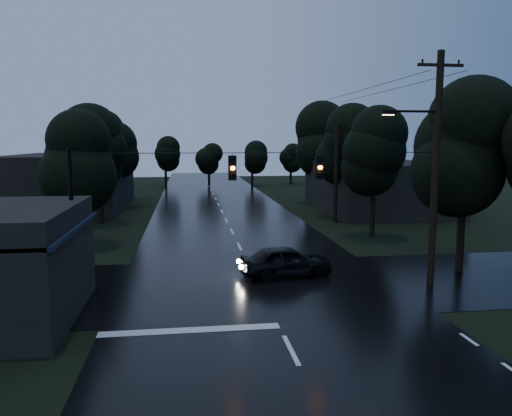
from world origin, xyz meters
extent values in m
cube|color=black|center=(0.00, 30.00, 0.00)|extent=(12.00, 120.00, 0.02)
cube|color=black|center=(0.00, 12.00, 0.00)|extent=(60.00, 9.00, 0.02)
cube|color=black|center=(-7.00, 9.00, 3.20)|extent=(0.30, 7.00, 0.15)
cylinder|color=black|center=(-7.20, 6.00, 1.50)|extent=(0.10, 0.10, 3.00)
cylinder|color=black|center=(-7.20, 12.00, 1.50)|extent=(0.10, 0.10, 3.00)
cube|color=#EDB35F|center=(-7.05, 7.50, 2.50)|extent=(0.06, 1.60, 0.50)
cube|color=#EDB35F|center=(-7.05, 10.20, 2.50)|extent=(0.06, 1.20, 0.50)
cube|color=black|center=(14.00, 34.00, 2.20)|extent=(10.00, 14.00, 4.40)
cube|color=black|center=(-14.00, 40.00, 2.50)|extent=(10.00, 16.00, 5.00)
cylinder|color=black|center=(7.50, 11.00, 5.00)|extent=(0.30, 0.30, 10.00)
cube|color=black|center=(7.50, 11.00, 9.40)|extent=(2.00, 0.12, 0.12)
cylinder|color=black|center=(6.40, 11.00, 7.50)|extent=(2.20, 0.10, 0.10)
cube|color=black|center=(5.30, 11.00, 7.45)|extent=(0.60, 0.25, 0.18)
cube|color=#FFB266|center=(5.30, 11.00, 7.35)|extent=(0.45, 0.18, 0.03)
cylinder|color=black|center=(8.30, 28.00, 3.75)|extent=(0.30, 0.30, 7.50)
cube|color=black|center=(8.30, 28.00, 6.90)|extent=(2.00, 0.12, 0.12)
cylinder|color=black|center=(-7.50, 11.00, 3.00)|extent=(0.18, 0.18, 6.00)
cylinder|color=black|center=(0.00, 11.00, 5.80)|extent=(15.00, 0.03, 0.03)
cube|color=black|center=(-1.20, 11.00, 5.20)|extent=(0.32, 0.25, 1.00)
sphere|color=orange|center=(-1.20, 10.85, 5.20)|extent=(0.18, 0.18, 0.18)
cube|color=black|center=(2.40, 11.00, 5.20)|extent=(0.32, 0.25, 1.00)
sphere|color=orange|center=(2.40, 10.85, 5.20)|extent=(0.18, 0.18, 0.18)
cylinder|color=black|center=(10.00, 13.00, 1.40)|extent=(0.36, 0.36, 2.80)
sphere|color=black|center=(10.00, 13.00, 4.80)|extent=(4.48, 4.48, 4.48)
sphere|color=black|center=(10.00, 13.00, 6.00)|extent=(4.48, 4.48, 4.48)
sphere|color=black|center=(10.00, 13.00, 7.20)|extent=(4.48, 4.48, 4.48)
cylinder|color=black|center=(-9.00, 22.00, 1.22)|extent=(0.36, 0.36, 2.45)
sphere|color=black|center=(-9.00, 22.00, 4.20)|extent=(3.92, 3.92, 3.92)
sphere|color=black|center=(-9.00, 22.00, 5.25)|extent=(3.92, 3.92, 3.92)
sphere|color=black|center=(-9.00, 22.00, 6.30)|extent=(3.92, 3.92, 3.92)
cylinder|color=black|center=(-9.60, 30.00, 1.31)|extent=(0.36, 0.36, 2.62)
sphere|color=black|center=(-9.60, 30.00, 4.50)|extent=(4.20, 4.20, 4.20)
sphere|color=black|center=(-9.60, 30.00, 5.62)|extent=(4.20, 4.20, 4.20)
sphere|color=black|center=(-9.60, 30.00, 6.75)|extent=(4.20, 4.20, 4.20)
cylinder|color=black|center=(-10.20, 40.00, 1.40)|extent=(0.36, 0.36, 2.80)
sphere|color=black|center=(-10.20, 40.00, 4.80)|extent=(4.48, 4.48, 4.48)
sphere|color=black|center=(-10.20, 40.00, 6.00)|extent=(4.48, 4.48, 4.48)
sphere|color=black|center=(-10.20, 40.00, 7.20)|extent=(4.48, 4.48, 4.48)
cylinder|color=black|center=(9.00, 22.00, 1.31)|extent=(0.36, 0.36, 2.62)
sphere|color=black|center=(9.00, 22.00, 4.50)|extent=(4.20, 4.20, 4.20)
sphere|color=black|center=(9.00, 22.00, 5.62)|extent=(4.20, 4.20, 4.20)
sphere|color=black|center=(9.00, 22.00, 6.75)|extent=(4.20, 4.20, 4.20)
cylinder|color=black|center=(9.60, 30.00, 1.40)|extent=(0.36, 0.36, 2.80)
sphere|color=black|center=(9.60, 30.00, 4.80)|extent=(4.48, 4.48, 4.48)
sphere|color=black|center=(9.60, 30.00, 6.00)|extent=(4.48, 4.48, 4.48)
sphere|color=black|center=(9.60, 30.00, 7.20)|extent=(4.48, 4.48, 4.48)
cylinder|color=black|center=(10.20, 40.00, 1.49)|extent=(0.36, 0.36, 2.97)
sphere|color=black|center=(10.20, 40.00, 5.10)|extent=(4.76, 4.76, 4.76)
sphere|color=black|center=(10.20, 40.00, 6.38)|extent=(4.76, 4.76, 4.76)
sphere|color=black|center=(10.20, 40.00, 7.65)|extent=(4.76, 4.76, 4.76)
imported|color=black|center=(1.47, 13.21, 0.73)|extent=(4.49, 2.31, 1.46)
camera|label=1|loc=(-3.00, -9.04, 6.27)|focal=35.00mm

